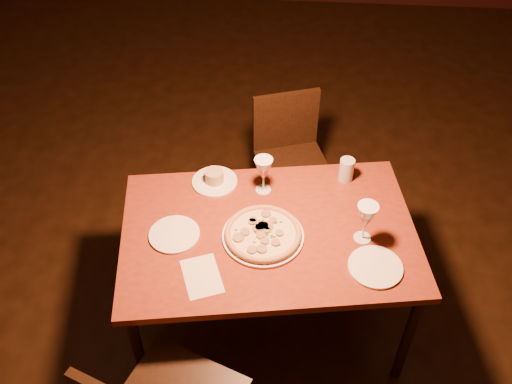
{
  "coord_description": "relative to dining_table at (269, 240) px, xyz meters",
  "views": [
    {
      "loc": [
        0.35,
        -1.76,
        2.49
      ],
      "look_at": [
        0.21,
        -0.07,
        0.85
      ],
      "focal_mm": 40.0,
      "sensor_mm": 36.0,
      "label": 1
    }
  ],
  "objects": [
    {
      "name": "pendant_light",
      "position": [
        0.0,
        0.0,
        1.05
      ],
      "size": [
        0.12,
        0.12,
        0.12
      ],
      "primitive_type": "sphere",
      "color": "#FF8147",
      "rests_on": "ceiling"
    },
    {
      "name": "menu_card",
      "position": [
        -0.25,
        -0.27,
        0.06
      ],
      "size": [
        0.21,
        0.24,
        0.0
      ],
      "primitive_type": "cube",
      "rotation": [
        0.0,
        0.0,
        0.38
      ],
      "color": "white",
      "rests_on": "dining_table"
    },
    {
      "name": "water_tumbler",
      "position": [
        0.34,
        0.36,
        0.12
      ],
      "size": [
        0.07,
        0.07,
        0.11
      ],
      "primitive_type": "cylinder",
      "color": "silver",
      "rests_on": "dining_table"
    },
    {
      "name": "ramekin_saucer",
      "position": [
        -0.27,
        0.28,
        0.08
      ],
      "size": [
        0.21,
        0.21,
        0.07
      ],
      "color": "white",
      "rests_on": "dining_table"
    },
    {
      "name": "chair_far",
      "position": [
        0.07,
        0.8,
        -0.18
      ],
      "size": [
        0.47,
        0.47,
        0.77
      ],
      "rotation": [
        0.0,
        0.0,
        0.32
      ],
      "color": "black",
      "rests_on": "floor"
    },
    {
      "name": "wine_glass_right",
      "position": [
        0.4,
        -0.01,
        0.16
      ],
      "size": [
        0.09,
        0.09,
        0.19
      ],
      "primitive_type": null,
      "color": "#C55C52",
      "rests_on": "dining_table"
    },
    {
      "name": "side_plate_left",
      "position": [
        -0.4,
        -0.06,
        0.07
      ],
      "size": [
        0.22,
        0.22,
        0.01
      ],
      "primitive_type": "cylinder",
      "color": "white",
      "rests_on": "dining_table"
    },
    {
      "name": "floor",
      "position": [
        -0.27,
        0.12,
        -0.62
      ],
      "size": [
        7.0,
        7.0,
        0.0
      ],
      "primitive_type": "plane",
      "color": "#321D10",
      "rests_on": "ground"
    },
    {
      "name": "wine_glass_far",
      "position": [
        -0.04,
        0.25,
        0.15
      ],
      "size": [
        0.08,
        0.08,
        0.19
      ],
      "primitive_type": null,
      "color": "#C55C52",
      "rests_on": "dining_table"
    },
    {
      "name": "side_plate_near",
      "position": [
        0.44,
        -0.17,
        0.07
      ],
      "size": [
        0.22,
        0.22,
        0.01
      ],
      "primitive_type": "cylinder",
      "color": "white",
      "rests_on": "dining_table"
    },
    {
      "name": "pizza_plate",
      "position": [
        -0.02,
        -0.04,
        0.08
      ],
      "size": [
        0.35,
        0.35,
        0.04
      ],
      "color": "white",
      "rests_on": "dining_table"
    },
    {
      "name": "dining_table",
      "position": [
        0.0,
        0.0,
        0.0
      ],
      "size": [
        1.38,
        1.0,
        0.68
      ],
      "rotation": [
        0.0,
        0.0,
        0.16
      ],
      "color": "maroon",
      "rests_on": "floor"
    }
  ]
}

